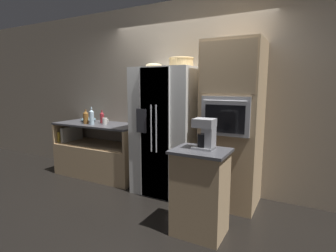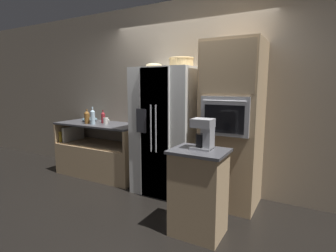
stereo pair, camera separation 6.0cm
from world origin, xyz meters
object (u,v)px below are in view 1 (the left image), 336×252
(bottle_tall, at_px, (102,117))
(bottle_short, at_px, (92,117))
(wall_oven, at_px, (232,125))
(fruit_bowl, at_px, (154,65))
(wicker_basket, at_px, (181,62))
(bottle_wide, at_px, (86,117))
(refrigerator, at_px, (167,131))
(mug, at_px, (105,121))
(mixing_bowl, at_px, (88,119))
(coffee_maker, at_px, (206,133))

(bottle_tall, bearing_deg, bottle_short, -104.55)
(wall_oven, relative_size, fruit_bowl, 9.26)
(wicker_basket, xyz_separation_m, bottle_short, (-1.54, -0.19, -0.83))
(bottle_tall, relative_size, bottle_wide, 0.92)
(wicker_basket, relative_size, bottle_short, 1.20)
(bottle_tall, bearing_deg, refrigerator, -4.15)
(mug, xyz_separation_m, mixing_bowl, (-0.48, 0.10, -0.01))
(fruit_bowl, bearing_deg, mug, 176.06)
(refrigerator, bearing_deg, bottle_short, -175.96)
(fruit_bowl, height_order, mixing_bowl, fruit_bowl)
(wall_oven, distance_m, mixing_bowl, 2.60)
(wicker_basket, relative_size, bottle_tall, 1.57)
(wall_oven, relative_size, wicker_basket, 5.97)
(bottle_short, bearing_deg, bottle_wide, 176.57)
(bottle_short, xyz_separation_m, mug, (0.18, 0.12, -0.08))
(coffee_maker, bearing_deg, fruit_bowl, 144.96)
(bottle_tall, distance_m, bottle_wide, 0.27)
(wicker_basket, distance_m, mug, 1.64)
(bottle_wide, xyz_separation_m, mug, (0.32, 0.11, -0.06))
(fruit_bowl, distance_m, mug, 1.32)
(bottle_wide, bearing_deg, wall_oven, 2.83)
(refrigerator, relative_size, wall_oven, 0.86)
(coffee_maker, bearing_deg, bottle_short, 162.59)
(refrigerator, distance_m, wicker_basket, 0.99)
(mug, bearing_deg, wicker_basket, 3.11)
(refrigerator, height_order, bottle_wide, refrigerator)
(refrigerator, height_order, coffee_maker, refrigerator)
(wicker_basket, distance_m, bottle_tall, 1.72)
(bottle_wide, height_order, mixing_bowl, bottle_wide)
(wicker_basket, height_order, coffee_maker, wicker_basket)
(wall_oven, bearing_deg, refrigerator, -178.01)
(fruit_bowl, relative_size, coffee_maker, 0.72)
(bottle_tall, xyz_separation_m, bottle_wide, (-0.19, -0.18, 0.01))
(mug, relative_size, coffee_maker, 0.38)
(bottle_short, relative_size, bottle_wide, 1.21)
(wicker_basket, relative_size, mug, 2.92)
(wicker_basket, distance_m, mixing_bowl, 2.06)
(wall_oven, distance_m, wicker_basket, 1.12)
(wall_oven, relative_size, bottle_wide, 8.67)
(mixing_bowl, bearing_deg, mug, -12.12)
(mug, bearing_deg, bottle_tall, 150.11)
(mug, distance_m, mixing_bowl, 0.49)
(refrigerator, height_order, mug, refrigerator)
(refrigerator, xyz_separation_m, wall_oven, (0.93, 0.03, 0.15))
(wall_oven, relative_size, coffee_maker, 6.68)
(bottle_short, relative_size, mixing_bowl, 1.09)
(fruit_bowl, relative_size, bottle_short, 0.77)
(refrigerator, bearing_deg, wicker_basket, 28.74)
(fruit_bowl, xyz_separation_m, mug, (-0.99, 0.07, -0.87))
(fruit_bowl, height_order, bottle_tall, fruit_bowl)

